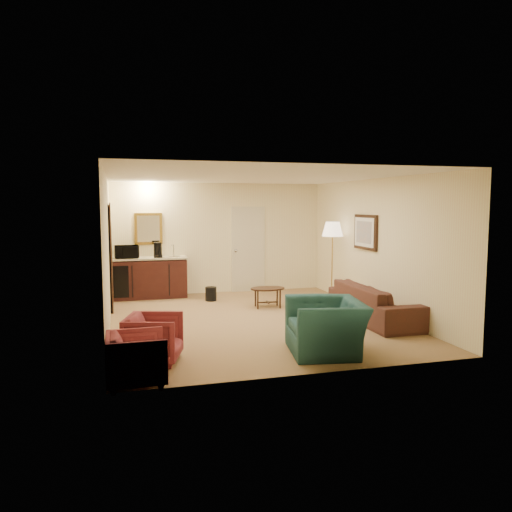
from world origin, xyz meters
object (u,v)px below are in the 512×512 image
(wetbar_cabinet, at_px, (150,278))
(rose_chair_far, at_px, (137,356))
(coffee_table, at_px, (268,298))
(floor_lamp, at_px, (332,261))
(rose_chair_near, at_px, (154,336))
(microwave, at_px, (127,250))
(sofa, at_px, (376,297))
(waste_bin, at_px, (211,294))
(coffee_maker, at_px, (158,250))
(teal_armchair, at_px, (326,318))

(wetbar_cabinet, distance_m, rose_chair_far, 5.54)
(coffee_table, distance_m, floor_lamp, 1.78)
(coffee_table, bearing_deg, floor_lamp, 14.04)
(rose_chair_near, xyz_separation_m, microwave, (-0.25, 4.68, 0.73))
(wetbar_cabinet, xyz_separation_m, sofa, (3.80, -3.36, -0.02))
(wetbar_cabinet, height_order, waste_bin, wetbar_cabinet)
(rose_chair_far, relative_size, floor_lamp, 0.40)
(floor_lamp, distance_m, coffee_maker, 3.88)
(rose_chair_near, bearing_deg, coffee_table, -23.25)
(wetbar_cabinet, xyz_separation_m, waste_bin, (1.25, -0.72, -0.31))
(sofa, bearing_deg, microwave, 53.03)
(rose_chair_near, relative_size, microwave, 1.41)
(sofa, height_order, microwave, microwave)
(teal_armchair, relative_size, rose_chair_near, 1.61)
(wetbar_cabinet, relative_size, waste_bin, 5.38)
(sofa, relative_size, coffee_maker, 6.74)
(waste_bin, relative_size, microwave, 0.60)
(floor_lamp, distance_m, microwave, 4.54)
(coffee_table, distance_m, waste_bin, 1.41)
(sofa, distance_m, coffee_table, 2.27)
(rose_chair_far, xyz_separation_m, microwave, (0.00, 5.48, 0.75))
(teal_armchair, xyz_separation_m, coffee_maker, (-1.97, 4.83, 0.58))
(coffee_table, relative_size, microwave, 1.40)
(wetbar_cabinet, xyz_separation_m, rose_chair_far, (-0.50, -5.52, -0.12))
(waste_bin, bearing_deg, rose_chair_near, -110.59)
(wetbar_cabinet, distance_m, coffee_maker, 0.66)
(rose_chair_near, height_order, coffee_table, rose_chair_near)
(sofa, distance_m, waste_bin, 3.68)
(coffee_table, xyz_separation_m, coffee_maker, (-2.07, 1.63, 0.88))
(rose_chair_far, bearing_deg, rose_chair_near, -17.81)
(waste_bin, bearing_deg, microwave, 158.84)
(sofa, distance_m, teal_armchair, 2.27)
(wetbar_cabinet, xyz_separation_m, coffee_table, (2.25, -1.72, -0.26))
(rose_chair_near, xyz_separation_m, rose_chair_far, (-0.25, -0.80, -0.01))
(rose_chair_near, bearing_deg, waste_bin, -4.04)
(rose_chair_far, bearing_deg, coffee_maker, -7.56)
(sofa, relative_size, floor_lamp, 1.30)
(sofa, xyz_separation_m, coffee_maker, (-3.62, 3.27, 0.65))
(waste_bin, bearing_deg, floor_lamp, -13.01)
(rose_chair_near, distance_m, rose_chair_far, 0.84)
(coffee_maker, bearing_deg, floor_lamp, -30.87)
(wetbar_cabinet, relative_size, teal_armchair, 1.42)
(microwave, bearing_deg, coffee_maker, -8.34)
(teal_armchair, distance_m, floor_lamp, 4.00)
(rose_chair_near, bearing_deg, microwave, 19.61)
(sofa, distance_m, coffee_maker, 4.93)
(wetbar_cabinet, height_order, rose_chair_far, wetbar_cabinet)
(rose_chair_far, bearing_deg, teal_armchair, -77.70)
(sofa, xyz_separation_m, teal_armchair, (-1.65, -1.56, 0.06))
(floor_lamp, xyz_separation_m, waste_bin, (-2.60, 0.60, -0.71))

